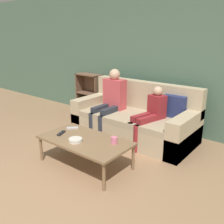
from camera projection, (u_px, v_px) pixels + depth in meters
ground_plane at (24, 201)px, 2.71m from camera, size 22.00×22.00×0.00m
wall_back at (160, 59)px, 4.52m from camera, size 12.00×0.06×2.60m
couch at (135, 120)px, 4.37m from camera, size 2.11×0.97×0.93m
bookshelf at (89, 97)px, 5.67m from camera, size 0.61×0.28×0.89m
coffee_table at (85, 141)px, 3.37m from camera, size 1.25×0.68×0.38m
person_adult at (112, 97)px, 4.45m from camera, size 0.40×0.66×1.15m
person_child at (150, 113)px, 3.96m from camera, size 0.38×0.69×0.95m
cup_near at (114, 140)px, 3.22m from camera, size 0.09×0.09×0.09m
tv_remote_0 at (72, 128)px, 3.73m from camera, size 0.15×0.15×0.02m
tv_remote_1 at (61, 133)px, 3.53m from camera, size 0.10×0.18×0.02m
snack_bowl at (75, 140)px, 3.27m from camera, size 0.18×0.18×0.05m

